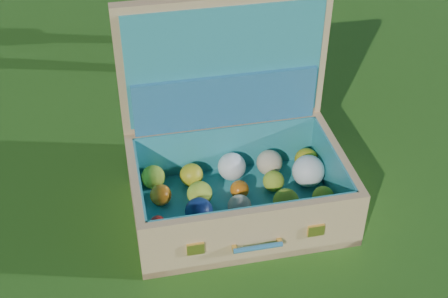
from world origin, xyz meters
TOP-DOWN VIEW (x-y plane):
  - ground at (0.00, 0.00)m, footprint 60.00×60.00m
  - suitcase at (-0.10, 0.17)m, footprint 0.71×0.61m

SIDE VIEW (x-z plane):
  - ground at x=0.00m, z-range 0.00..0.00m
  - suitcase at x=-0.10m, z-range -0.13..0.45m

